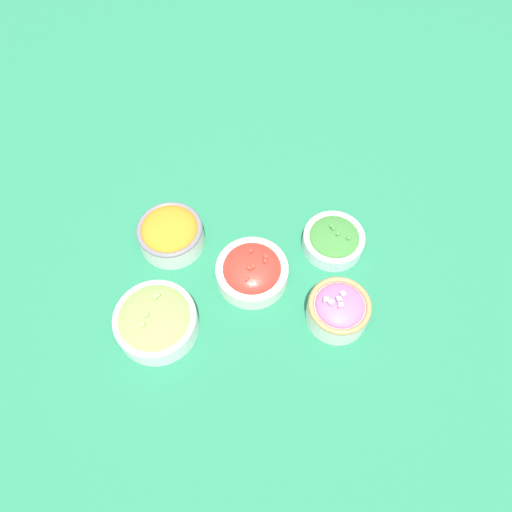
% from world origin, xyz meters
% --- Properties ---
extents(ground_plane, '(3.00, 3.00, 0.00)m').
position_xyz_m(ground_plane, '(0.00, 0.00, 0.00)').
color(ground_plane, '#23704C').
extents(bowl_cherry_tomatoes, '(0.15, 0.15, 0.07)m').
position_xyz_m(bowl_cherry_tomatoes, '(-0.01, -0.03, 0.03)').
color(bowl_cherry_tomatoes, silver).
rests_on(bowl_cherry_tomatoes, ground_plane).
extents(bowl_carrots, '(0.14, 0.14, 0.07)m').
position_xyz_m(bowl_carrots, '(-0.18, 0.07, 0.04)').
color(bowl_carrots, silver).
rests_on(bowl_carrots, ground_plane).
extents(bowl_broccoli, '(0.13, 0.13, 0.05)m').
position_xyz_m(bowl_broccoli, '(0.17, 0.03, 0.03)').
color(bowl_broccoli, silver).
rests_on(bowl_broccoli, ground_plane).
extents(bowl_lettuce, '(0.16, 0.16, 0.07)m').
position_xyz_m(bowl_lettuce, '(-0.20, -0.13, 0.03)').
color(bowl_lettuce, white).
rests_on(bowl_lettuce, ground_plane).
extents(bowl_red_onion, '(0.12, 0.12, 0.08)m').
position_xyz_m(bowl_red_onion, '(0.15, -0.13, 0.04)').
color(bowl_red_onion, silver).
rests_on(bowl_red_onion, ground_plane).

